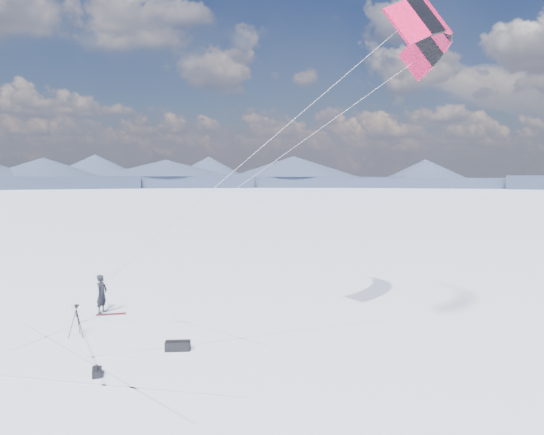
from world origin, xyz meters
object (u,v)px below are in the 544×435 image
at_px(snowboard, 111,314).
at_px(gear_bag_b, 97,372).
at_px(snowkiter, 102,313).
at_px(gear_bag_a, 178,346).
at_px(tripod, 77,316).

height_order(snowboard, gear_bag_b, gear_bag_b).
relative_size(snowkiter, snowboard, 1.35).
bearing_deg(snowkiter, gear_bag_b, -149.10).
relative_size(snowboard, gear_bag_b, 2.05).
relative_size(snowboard, gear_bag_a, 1.34).
bearing_deg(snowboard, snowkiter, 134.94).
distance_m(snowkiter, tripod, 3.91).
distance_m(snowboard, gear_bag_b, 7.95).
bearing_deg(gear_bag_a, gear_bag_b, -134.93).
bearing_deg(snowboard, gear_bag_a, -65.55).
relative_size(tripod, gear_bag_a, 1.30).
height_order(snowkiter, snowboard, snowkiter).
xyz_separation_m(snowboard, gear_bag_a, (5.73, -3.24, 0.16)).
relative_size(snowkiter, tripod, 1.38).
xyz_separation_m(snowkiter, gear_bag_b, (5.29, -6.52, 0.12)).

